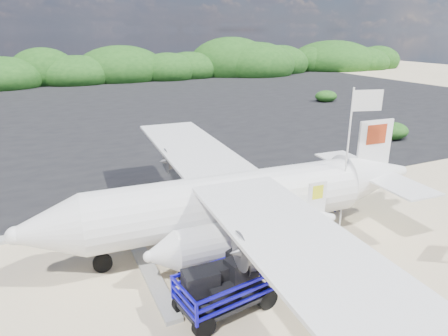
# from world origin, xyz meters

# --- Properties ---
(ground) EXTENTS (160.00, 160.00, 0.00)m
(ground) POSITION_xyz_m (0.00, 0.00, 0.00)
(ground) COLOR beige
(asphalt_apron) EXTENTS (90.00, 50.00, 0.04)m
(asphalt_apron) POSITION_xyz_m (0.00, 30.00, 0.00)
(asphalt_apron) COLOR #B2B2B2
(asphalt_apron) RESTS_ON ground
(vegetation_band) EXTENTS (124.00, 8.00, 4.40)m
(vegetation_band) POSITION_xyz_m (0.00, 55.00, 0.00)
(vegetation_band) COLOR #B2B2B2
(vegetation_band) RESTS_ON ground
(baggage_cart) EXTENTS (3.13, 2.07, 1.46)m
(baggage_cart) POSITION_xyz_m (-3.01, -2.02, 0.00)
(baggage_cart) COLOR #120DC4
(baggage_cart) RESTS_ON ground
(flagpole) EXTENTS (1.22, 0.77, 5.67)m
(flagpole) POSITION_xyz_m (3.00, 0.24, 0.00)
(flagpole) COLOR white
(flagpole) RESTS_ON ground
(crew_a) EXTENTS (0.67, 0.56, 1.56)m
(crew_a) POSITION_xyz_m (0.72, 4.11, 0.78)
(crew_a) COLOR #151A4F
(crew_a) RESTS_ON ground
(crew_b) EXTENTS (0.92, 0.72, 1.89)m
(crew_b) POSITION_xyz_m (-1.63, 5.22, 0.94)
(crew_b) COLOR #151A4F
(crew_b) RESTS_ON ground
(crew_c) EXTENTS (1.03, 0.64, 1.64)m
(crew_c) POSITION_xyz_m (4.25, 1.84, 0.82)
(crew_c) COLOR #151A4F
(crew_c) RESTS_ON ground
(aircraft_large) EXTENTS (19.06, 19.06, 5.40)m
(aircraft_large) POSITION_xyz_m (17.74, 24.23, 0.00)
(aircraft_large) COLOR #B2B2B2
(aircraft_large) RESTS_ON ground
(aircraft_small) EXTENTS (7.43, 7.43, 2.55)m
(aircraft_small) POSITION_xyz_m (-7.27, 31.81, 0.00)
(aircraft_small) COLOR #B2B2B2
(aircraft_small) RESTS_ON ground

